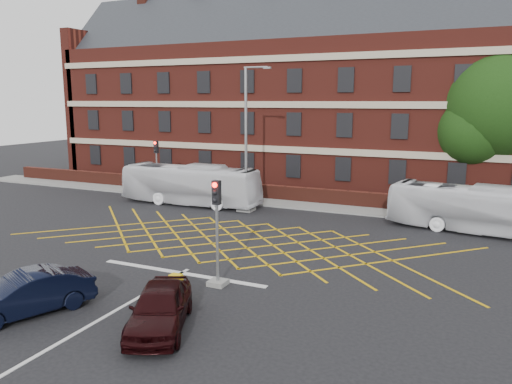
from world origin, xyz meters
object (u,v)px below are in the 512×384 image
at_px(traffic_light_near, 217,243).
at_px(street_lamp, 247,162).
at_px(traffic_light_far, 157,173).
at_px(car_maroon, 160,307).
at_px(deciduous_tree, 497,114).
at_px(bus_right, 477,209).
at_px(bus_left, 190,185).
at_px(car_navy, 26,294).
at_px(direction_signs, 147,174).
at_px(utility_cabinet, 176,286).

bearing_deg(traffic_light_near, street_lamp, 110.33).
bearing_deg(traffic_light_far, street_lamp, -13.25).
xyz_separation_m(car_maroon, deciduous_tree, (9.96, 25.98, 5.70)).
bearing_deg(bus_right, car_maroon, 160.80).
relative_size(bus_left, traffic_light_far, 2.41).
relative_size(bus_right, car_maroon, 2.25).
distance_m(bus_right, car_maroon, 19.58).
bearing_deg(car_navy, direction_signs, 139.53).
relative_size(bus_left, utility_cabinet, 11.63).
height_order(deciduous_tree, traffic_light_near, deciduous_tree).
height_order(bus_left, direction_signs, bus_left).
bearing_deg(direction_signs, utility_cabinet, -50.94).
relative_size(bus_left, direction_signs, 4.69).
xyz_separation_m(bus_left, car_maroon, (9.48, -17.28, -0.70)).
bearing_deg(bus_left, bus_right, -90.08).
bearing_deg(bus_right, utility_cabinet, 154.35).
relative_size(bus_left, car_navy, 2.29).
bearing_deg(traffic_light_far, car_maroon, -54.55).
bearing_deg(traffic_light_near, bus_left, 125.45).
relative_size(bus_left, bus_right, 1.07).
bearing_deg(deciduous_tree, traffic_light_near, -114.86).
relative_size(bus_left, deciduous_tree, 0.96).
bearing_deg(car_maroon, direction_signs, 103.43).
bearing_deg(street_lamp, car_maroon, -73.93).
relative_size(car_maroon, street_lamp, 0.45).
distance_m(street_lamp, direction_signs, 11.32).
bearing_deg(bus_right, car_navy, 151.30).
relative_size(bus_left, street_lamp, 1.09).
relative_size(deciduous_tree, traffic_light_far, 2.51).
xyz_separation_m(bus_left, street_lamp, (4.58, -0.27, 1.86)).
distance_m(bus_right, traffic_light_near, 16.10).
bearing_deg(traffic_light_near, utility_cabinet, -116.20).
xyz_separation_m(traffic_light_near, traffic_light_far, (-13.42, 14.88, 0.00)).
bearing_deg(utility_cabinet, direction_signs, 129.06).
xyz_separation_m(car_maroon, direction_signs, (-15.54, 20.37, 0.65)).
relative_size(deciduous_tree, traffic_light_near, 2.51).
height_order(bus_right, direction_signs, bus_right).
distance_m(car_navy, traffic_light_far, 21.90).
bearing_deg(street_lamp, car_navy, -89.83).
relative_size(car_navy, direction_signs, 2.05).
xyz_separation_m(car_maroon, utility_cabinet, (-0.99, 2.44, -0.29)).
distance_m(bus_left, traffic_light_far, 4.47).
distance_m(bus_right, utility_cabinet, 18.01).
relative_size(deciduous_tree, utility_cabinet, 12.08).
height_order(bus_right, traffic_light_near, traffic_light_near).
height_order(bus_left, car_maroon, bus_left).
height_order(car_navy, deciduous_tree, deciduous_tree).
height_order(bus_left, traffic_light_far, traffic_light_far).
bearing_deg(direction_signs, bus_left, -27.04).
bearing_deg(traffic_light_far, bus_left, -23.42).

